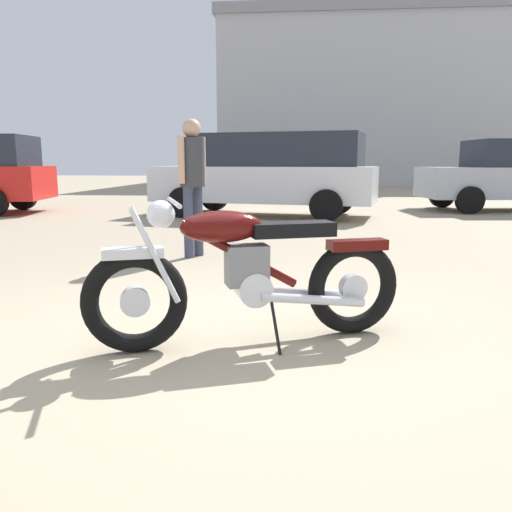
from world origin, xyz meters
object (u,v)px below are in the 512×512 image
dark_sedan_left (251,169)px  bystander (192,173)px  vintage_motorcycle (247,274)px  silver_sedan_mid (269,172)px

dark_sedan_left → bystander: bearing=-94.0°
bystander → vintage_motorcycle: bearing=-42.4°
vintage_motorcycle → bystander: 3.23m
bystander → silver_sedan_mid: bearing=112.7°
vintage_motorcycle → bystander: bearing=-91.7°
bystander → dark_sedan_left: dark_sedan_left is taller
bystander → silver_sedan_mid: size_ratio=0.34×
silver_sedan_mid → dark_sedan_left: bearing=-69.3°
vintage_motorcycle → dark_sedan_left: (-2.06, 14.91, 0.47)m
silver_sedan_mid → bystander: bearing=94.9°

